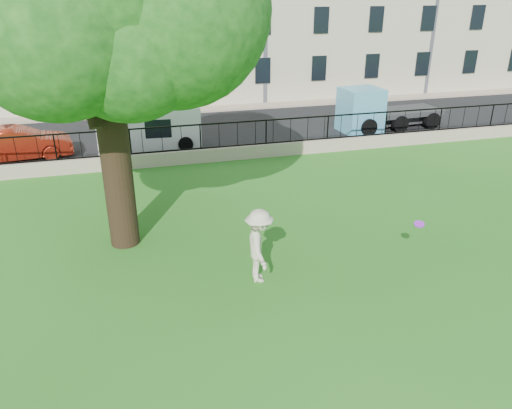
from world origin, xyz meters
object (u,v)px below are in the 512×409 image
object	(u,v)px
red_sedan	(19,144)
blue_truck	(388,108)
white_van	(150,127)
frisbee	(419,224)
man	(259,246)

from	to	relation	value
red_sedan	blue_truck	distance (m)	18.62
white_van	blue_truck	bearing A→B (deg)	5.22
white_van	blue_truck	distance (m)	12.79
frisbee	red_sedan	bearing A→B (deg)	131.61
man	frisbee	world-z (taller)	man
man	blue_truck	world-z (taller)	blue_truck
red_sedan	white_van	xyz separation A→B (m)	(5.82, 0.41, 0.26)
frisbee	red_sedan	size ratio (longest dim) A/B	0.06
man	blue_truck	size ratio (longest dim) A/B	0.37
white_van	blue_truck	xyz separation A→B (m)	(12.79, 0.19, 0.15)
man	white_van	size ratio (longest dim) A/B	0.42
man	red_sedan	world-z (taller)	man
red_sedan	blue_truck	xyz separation A→B (m)	(18.61, 0.60, 0.41)
man	white_van	xyz separation A→B (m)	(-1.90, 12.85, -0.01)
man	white_van	distance (m)	12.99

